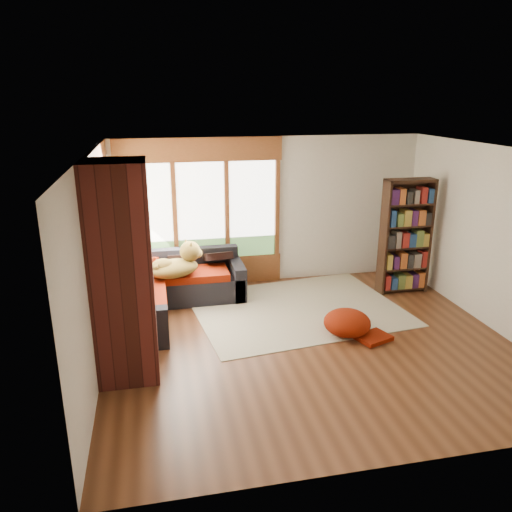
{
  "coord_description": "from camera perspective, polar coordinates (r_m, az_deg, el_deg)",
  "views": [
    {
      "loc": [
        -1.99,
        -5.94,
        3.26
      ],
      "look_at": [
        -0.53,
        1.06,
        0.95
      ],
      "focal_mm": 35.0,
      "sensor_mm": 36.0,
      "label": 1
    }
  ],
  "objects": [
    {
      "name": "windows_back",
      "position": [
        8.66,
        -6.28,
        5.06
      ],
      "size": [
        2.82,
        0.1,
        1.9
      ],
      "color": "brown",
      "rests_on": "wall_back"
    },
    {
      "name": "area_rug",
      "position": [
        8.04,
        4.74,
        -6.03
      ],
      "size": [
        3.46,
        2.81,
        0.01
      ],
      "primitive_type": "cube",
      "rotation": [
        0.0,
        0.0,
        0.13
      ],
      "color": "silver",
      "rests_on": "ground"
    },
    {
      "name": "floor",
      "position": [
        7.07,
        6.06,
        -9.69
      ],
      "size": [
        5.5,
        5.5,
        0.0
      ],
      "primitive_type": "plane",
      "color": "#4C2815",
      "rests_on": "ground"
    },
    {
      "name": "dog_brindle",
      "position": [
        7.55,
        -14.45,
        -1.95
      ],
      "size": [
        0.86,
        0.96,
        0.47
      ],
      "rotation": [
        0.0,
        0.0,
        2.13
      ],
      "color": "black",
      "rests_on": "sectional_sofa"
    },
    {
      "name": "pouf",
      "position": [
        7.26,
        10.37,
        -7.42
      ],
      "size": [
        0.88,
        0.88,
        0.36
      ],
      "primitive_type": "ellipsoid",
      "rotation": [
        0.0,
        0.0,
        -0.41
      ],
      "color": "maroon",
      "rests_on": "area_rug"
    },
    {
      "name": "bookshelf",
      "position": [
        8.79,
        16.72,
        2.12
      ],
      "size": [
        0.84,
        0.28,
        1.96
      ],
      "color": "black",
      "rests_on": "ground"
    },
    {
      "name": "dog_tan",
      "position": [
        7.94,
        -8.97,
        -0.56
      ],
      "size": [
        0.96,
        0.77,
        0.47
      ],
      "rotation": [
        0.0,
        0.0,
        0.35
      ],
      "color": "brown",
      "rests_on": "sectional_sofa"
    },
    {
      "name": "throw_pillows",
      "position": [
        8.18,
        -10.7,
        -0.14
      ],
      "size": [
        1.98,
        1.68,
        0.45
      ],
      "color": "black",
      "rests_on": "sectional_sofa"
    },
    {
      "name": "brick_chimney",
      "position": [
        5.94,
        -15.06,
        -2.01
      ],
      "size": [
        0.7,
        0.7,
        2.6
      ],
      "primitive_type": "cube",
      "color": "#471914",
      "rests_on": "ground"
    },
    {
      "name": "wall_right",
      "position": [
        7.85,
        25.89,
        1.61
      ],
      "size": [
        0.04,
        5.0,
        2.6
      ],
      "primitive_type": "cube",
      "color": "silver",
      "rests_on": "ground"
    },
    {
      "name": "ceiling",
      "position": [
        6.3,
        6.84,
        11.76
      ],
      "size": [
        5.5,
        5.5,
        0.0
      ],
      "primitive_type": "plane",
      "color": "white"
    },
    {
      "name": "wall_front",
      "position": [
        4.43,
        16.53,
        -9.14
      ],
      "size": [
        5.5,
        0.04,
        2.6
      ],
      "primitive_type": "cube",
      "color": "silver",
      "rests_on": "ground"
    },
    {
      "name": "wall_left",
      "position": [
        6.3,
        -18.09,
        -1.13
      ],
      "size": [
        0.04,
        5.0,
        2.6
      ],
      "primitive_type": "cube",
      "color": "silver",
      "rests_on": "ground"
    },
    {
      "name": "roller_blind",
      "position": [
        8.14,
        -16.61,
        6.47
      ],
      "size": [
        0.03,
        0.72,
        0.9
      ],
      "primitive_type": "cube",
      "color": "#6E9658",
      "rests_on": "wall_left"
    },
    {
      "name": "wall_back",
      "position": [
        8.89,
        1.45,
        5.17
      ],
      "size": [
        5.5,
        0.04,
        2.6
      ],
      "primitive_type": "cube",
      "color": "silver",
      "rests_on": "ground"
    },
    {
      "name": "sectional_sofa",
      "position": [
        8.19,
        -10.75,
        -3.59
      ],
      "size": [
        2.2,
        2.2,
        0.8
      ],
      "rotation": [
        0.0,
        0.0,
        0.07
      ],
      "color": "black",
      "rests_on": "ground"
    },
    {
      "name": "windows_left",
      "position": [
        7.43,
        -17.02,
        2.21
      ],
      "size": [
        0.1,
        2.62,
        1.9
      ],
      "color": "brown",
      "rests_on": "wall_left"
    }
  ]
}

